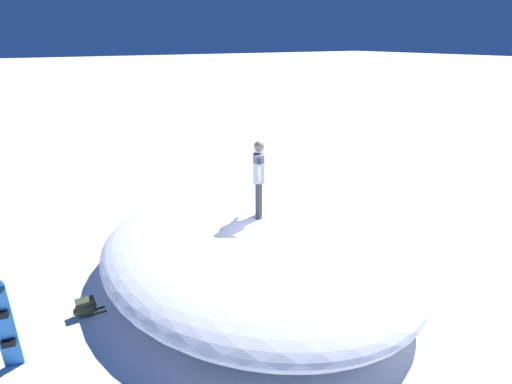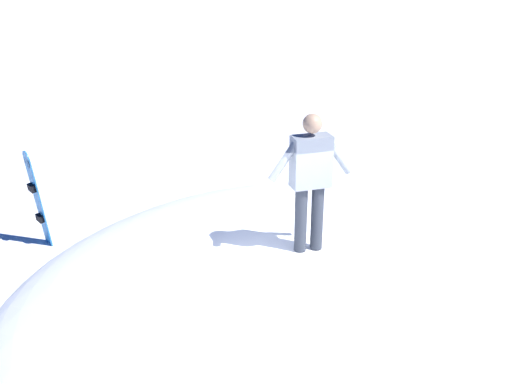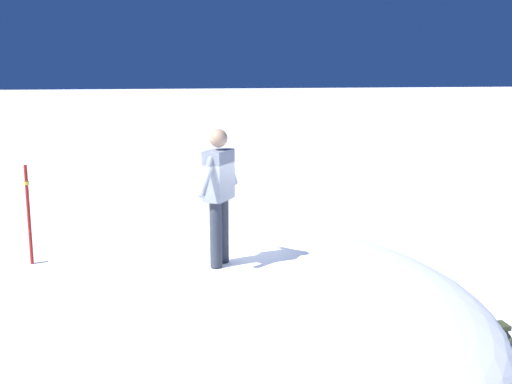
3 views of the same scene
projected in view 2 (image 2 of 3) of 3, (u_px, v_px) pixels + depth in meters
ground at (265, 370)px, 7.01m from camera, size 240.00×240.00×0.00m
snow_mound at (274, 298)px, 7.26m from camera, size 7.72×6.54×1.28m
snowboarder_standing at (311, 175)px, 6.70m from camera, size 0.87×0.62×1.61m
snowboard_primary_upright at (36, 197)px, 9.61m from camera, size 0.25×0.31×1.64m
backpack_far at (133, 239)px, 9.76m from camera, size 0.27×0.57×0.33m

